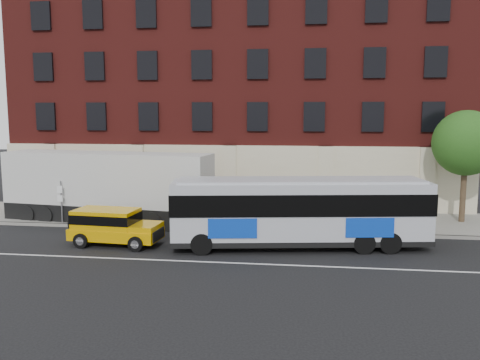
# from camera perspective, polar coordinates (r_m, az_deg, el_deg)

# --- Properties ---
(ground) EXTENTS (120.00, 120.00, 0.00)m
(ground) POSITION_cam_1_polar(r_m,az_deg,el_deg) (21.19, -6.09, -9.48)
(ground) COLOR black
(ground) RESTS_ON ground
(sidewalk) EXTENTS (60.00, 6.00, 0.15)m
(sidewalk) POSITION_cam_1_polar(r_m,az_deg,el_deg) (29.72, -2.00, -4.30)
(sidewalk) COLOR gray
(sidewalk) RESTS_ON ground
(kerb) EXTENTS (60.00, 0.25, 0.15)m
(kerb) POSITION_cam_1_polar(r_m,az_deg,el_deg) (26.84, -3.06, -5.61)
(kerb) COLOR gray
(kerb) RESTS_ON ground
(lane_line) EXTENTS (60.00, 0.12, 0.01)m
(lane_line) POSITION_cam_1_polar(r_m,az_deg,el_deg) (21.65, -5.78, -9.08)
(lane_line) COLOR silver
(lane_line) RESTS_ON ground
(building) EXTENTS (30.00, 12.10, 15.00)m
(building) POSITION_cam_1_polar(r_m,az_deg,el_deg) (36.93, 0.01, 9.75)
(building) COLOR #591815
(building) RESTS_ON sidewalk
(sign_pole) EXTENTS (0.30, 0.20, 2.50)m
(sign_pole) POSITION_cam_1_polar(r_m,az_deg,el_deg) (29.45, -19.52, -2.13)
(sign_pole) COLOR gray
(sign_pole) RESTS_ON ground
(street_tree) EXTENTS (3.60, 3.60, 6.20)m
(street_tree) POSITION_cam_1_polar(r_m,az_deg,el_deg) (30.47, 24.17, 3.56)
(street_tree) COLOR #3A2A1D
(street_tree) RESTS_ON sidewalk
(city_bus) EXTENTS (11.97, 4.30, 3.21)m
(city_bus) POSITION_cam_1_polar(r_m,az_deg,el_deg) (23.40, 6.78, -3.38)
(city_bus) COLOR #AFB2BA
(city_bus) RESTS_ON ground
(yellow_suv) EXTENTS (4.52, 2.21, 1.70)m
(yellow_suv) POSITION_cam_1_polar(r_m,az_deg,el_deg) (24.65, -14.23, -4.89)
(yellow_suv) COLOR #DEA102
(yellow_suv) RESTS_ON ground
(shipping_container) EXTENTS (12.16, 3.94, 3.98)m
(shipping_container) POSITION_cam_1_polar(r_m,az_deg,el_deg) (29.45, -14.71, -0.92)
(shipping_container) COLOR black
(shipping_container) RESTS_ON ground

